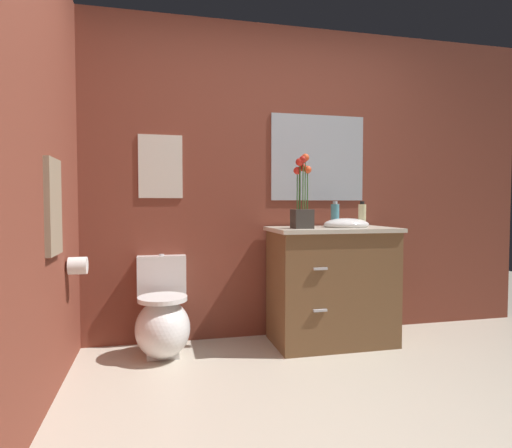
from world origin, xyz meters
The scene contains 12 objects.
ground_plane centered at (0.00, 0.00, 0.00)m, with size 9.34×9.34×0.00m, color beige.
wall_back centered at (0.20, 1.65, 1.25)m, with size 4.36×0.05×2.50m, color brown.
wall_left centered at (-1.43, 0.49, 1.25)m, with size 0.05×4.54×2.50m, color brown.
toilet centered at (-0.81, 1.35, 0.24)m, with size 0.38×0.59×0.69m.
vanity_cabinet centered at (0.46, 1.32, 0.46)m, with size 0.94×0.56×1.07m.
flower_vase centered at (0.19, 1.25, 1.09)m, with size 0.14×0.14×0.54m.
soap_bottle centered at (0.75, 1.41, 0.98)m, with size 0.06×0.06×0.20m.
lotion_bottle centered at (0.52, 1.39, 0.98)m, with size 0.07×0.07×0.20m.
wall_poster centered at (-0.81, 1.62, 1.35)m, with size 0.33×0.01×0.48m, color silver.
wall_mirror centered at (0.46, 1.62, 1.45)m, with size 0.80×0.01×0.70m, color #B2BCC6.
hanging_towel centered at (-1.39, 0.77, 1.05)m, with size 0.03×0.28×0.52m, color gray.
toilet_paper_roll centered at (-1.33, 1.15, 0.68)m, with size 0.11×0.11×0.11m, color white.
Camera 1 is at (-0.85, -1.71, 1.06)m, focal length 29.99 mm.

